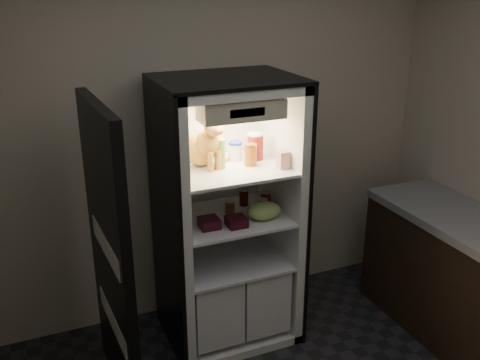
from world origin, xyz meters
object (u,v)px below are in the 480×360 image
at_px(soda_can_b, 266,201).
at_px(refrigerator, 226,232).
at_px(pepper_jar, 255,146).
at_px(berry_box_right, 236,222).
at_px(mayo_tub, 235,151).
at_px(soda_can_a, 244,197).
at_px(berry_box_left, 209,223).
at_px(parmesan_shaker, 220,154).
at_px(cream_carton, 283,160).
at_px(soda_can_c, 263,207).
at_px(grape_bag, 264,211).
at_px(condiment_jar, 230,207).
at_px(tabby_cat, 204,145).
at_px(salsa_jar, 251,155).

bearing_deg(soda_can_b, refrigerator, 167.92).
xyz_separation_m(pepper_jar, berry_box_right, (-0.25, -0.25, -0.41)).
distance_m(mayo_tub, berry_box_right, 0.49).
bearing_deg(soda_can_a, berry_box_left, -144.73).
relative_size(refrigerator, parmesan_shaker, 9.65).
distance_m(mayo_tub, cream_carton, 0.35).
bearing_deg(berry_box_right, pepper_jar, 45.62).
relative_size(soda_can_c, berry_box_left, 0.92).
distance_m(refrigerator, mayo_tub, 0.57).
distance_m(soda_can_b, berry_box_left, 0.48).
bearing_deg(parmesan_shaker, soda_can_c, -18.62).
xyz_separation_m(soda_can_c, grape_bag, (-0.02, -0.05, -0.00)).
distance_m(pepper_jar, berry_box_right, 0.54).
height_order(mayo_tub, berry_box_left, mayo_tub).
bearing_deg(soda_can_c, refrigerator, 146.12).
height_order(condiment_jar, berry_box_right, condiment_jar).
bearing_deg(tabby_cat, grape_bag, -49.00).
relative_size(mayo_tub, grape_bag, 0.55).
height_order(refrigerator, berry_box_left, refrigerator).
height_order(tabby_cat, soda_can_b, tabby_cat).
height_order(cream_carton, soda_can_a, cream_carton).
bearing_deg(tabby_cat, soda_can_c, -41.20).
bearing_deg(cream_carton, berry_box_right, -178.15).
xyz_separation_m(salsa_jar, pepper_jar, (0.08, 0.11, 0.02)).
xyz_separation_m(parmesan_shaker, cream_carton, (0.38, -0.16, -0.04)).
bearing_deg(berry_box_right, berry_box_left, 164.47).
bearing_deg(pepper_jar, condiment_jar, -167.44).
bearing_deg(grape_bag, parmesan_shaker, 150.79).
height_order(parmesan_shaker, berry_box_right, parmesan_shaker).
distance_m(cream_carton, berry_box_right, 0.50).
bearing_deg(mayo_tub, pepper_jar, -16.41).
relative_size(tabby_cat, soda_can_b, 3.00).
bearing_deg(pepper_jar, soda_can_a, 145.86).
distance_m(mayo_tub, condiment_jar, 0.38).
bearing_deg(mayo_tub, refrigerator, -147.20).
bearing_deg(soda_can_a, soda_can_b, -48.87).
relative_size(refrigerator, cream_carton, 16.48).
bearing_deg(berry_box_right, soda_can_c, 19.84).
relative_size(soda_can_b, berry_box_left, 1.02).
height_order(soda_can_c, berry_box_right, soda_can_c).
distance_m(pepper_jar, grape_bag, 0.44).
bearing_deg(berry_box_left, parmesan_shaker, 45.13).
distance_m(refrigerator, pepper_jar, 0.63).
xyz_separation_m(tabby_cat, parmesan_shaker, (0.08, -0.07, -0.05)).
xyz_separation_m(parmesan_shaker, mayo_tub, (0.16, 0.11, -0.03)).
xyz_separation_m(cream_carton, berry_box_left, (-0.50, 0.04, -0.38)).
xyz_separation_m(refrigerator, soda_can_b, (0.27, -0.06, 0.21)).
bearing_deg(tabby_cat, berry_box_left, -120.84).
height_order(cream_carton, berry_box_left, cream_carton).
height_order(mayo_tub, grape_bag, mayo_tub).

